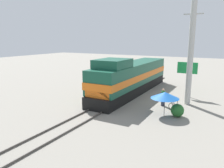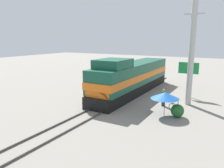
{
  "view_description": "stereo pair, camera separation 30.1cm",
  "coord_description": "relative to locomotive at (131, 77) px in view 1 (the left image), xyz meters",
  "views": [
    {
      "loc": [
        10.33,
        -19.65,
        6.46
      ],
      "look_at": [
        1.2,
        -3.1,
        2.51
      ],
      "focal_mm": 35.0,
      "sensor_mm": 36.0,
      "label": 1
    },
    {
      "loc": [
        10.59,
        -19.5,
        6.46
      ],
      "look_at": [
        1.2,
        -3.1,
        2.51
      ],
      "focal_mm": 35.0,
      "sensor_mm": 36.0,
      "label": 2
    }
  ],
  "objects": [
    {
      "name": "utility_pole",
      "position": [
        6.77,
        -1.29,
        3.01
      ],
      "size": [
        1.8,
        0.55,
        9.87
      ],
      "color": "#B2B2AD",
      "rests_on": "ground_plane"
    },
    {
      "name": "locomotive",
      "position": [
        0.0,
        0.0,
        0.0
      ],
      "size": [
        3.08,
        16.59,
        4.46
      ],
      "color": "black",
      "rests_on": "ground_plane"
    },
    {
      "name": "vendor_umbrella",
      "position": [
        5.65,
        -5.66,
        -0.18
      ],
      "size": [
        2.39,
        2.39,
        2.04
      ],
      "color": "#4C4C4C",
      "rests_on": "ground_plane"
    },
    {
      "name": "ground_plane",
      "position": [
        0.0,
        -3.75,
        -1.96
      ],
      "size": [
        120.0,
        120.0,
        0.0
      ],
      "primitive_type": "plane",
      "color": "gray"
    },
    {
      "name": "person_bystander",
      "position": [
        4.79,
        -3.07,
        -1.02
      ],
      "size": [
        0.34,
        0.34,
        1.72
      ],
      "color": "#2D3347",
      "rests_on": "ground_plane"
    },
    {
      "name": "rail_near",
      "position": [
        -0.72,
        -3.75,
        -1.88
      ],
      "size": [
        0.08,
        31.68,
        0.15
      ],
      "primitive_type": "cube",
      "color": "#4C4742",
      "rests_on": "ground_plane"
    },
    {
      "name": "billboard_sign",
      "position": [
        6.01,
        1.91,
        1.0
      ],
      "size": [
        2.19,
        0.12,
        3.86
      ],
      "color": "#595959",
      "rests_on": "ground_plane"
    },
    {
      "name": "bicycle",
      "position": [
        5.81,
        -3.1,
        -1.6
      ],
      "size": [
        0.87,
        1.69,
        0.69
      ],
      "rotation": [
        0.0,
        0.0,
        -3.03
      ],
      "color": "black",
      "rests_on": "ground_plane"
    },
    {
      "name": "shrub_cluster",
      "position": [
        6.7,
        -5.47,
        -1.41
      ],
      "size": [
        1.1,
        1.1,
        1.1
      ],
      "primitive_type": "sphere",
      "color": "#236028",
      "rests_on": "ground_plane"
    },
    {
      "name": "rail_far",
      "position": [
        0.72,
        -3.75,
        -1.88
      ],
      "size": [
        0.08,
        31.68,
        0.15
      ],
      "primitive_type": "cube",
      "color": "#4C4742",
      "rests_on": "ground_plane"
    }
  ]
}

